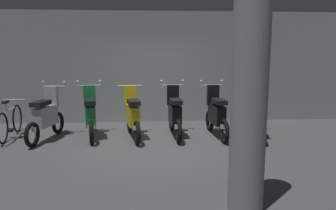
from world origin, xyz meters
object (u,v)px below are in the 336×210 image
object	(u,v)px
motorbike_slot_1	(90,115)
support_pillar	(250,87)
motorbike_slot_0	(46,116)
motorbike_slot_4	(216,114)
motorbike_slot_3	(175,114)
bicycle	(10,122)
motorbike_slot_2	(132,115)
motorbike_slot_5	(258,114)

from	to	relation	value
motorbike_slot_1	support_pillar	distance (m)	4.53
motorbike_slot_1	motorbike_slot_0	bearing A→B (deg)	-171.70
support_pillar	motorbike_slot_4	bearing A→B (deg)	83.44
motorbike_slot_3	motorbike_slot_4	size ratio (longest dim) A/B	1.00
motorbike_slot_1	bicycle	size ratio (longest dim) A/B	0.97
motorbike_slot_2	motorbike_slot_3	size ratio (longest dim) A/B	0.99
motorbike_slot_1	motorbike_slot_2	xyz separation A→B (m)	(0.97, -0.12, -0.00)
motorbike_slot_1	motorbike_slot_3	distance (m)	1.94
bicycle	motorbike_slot_2	bearing A→B (deg)	-4.23
motorbike_slot_0	motorbike_slot_1	bearing A→B (deg)	8.30
motorbike_slot_1	motorbike_slot_2	world-z (taller)	motorbike_slot_1
motorbike_slot_4	support_pillar	distance (m)	3.68
motorbike_slot_5	motorbike_slot_2	bearing A→B (deg)	178.92
motorbike_slot_2	support_pillar	size ratio (longest dim) A/B	0.55
motorbike_slot_3	bicycle	xyz separation A→B (m)	(-3.77, 0.14, -0.17)
motorbike_slot_3	support_pillar	world-z (taller)	support_pillar
motorbike_slot_0	bicycle	bearing A→B (deg)	165.65
motorbike_slot_4	motorbike_slot_5	bearing A→B (deg)	-3.05
motorbike_slot_1	motorbike_slot_2	distance (m)	0.97
motorbike_slot_1	motorbike_slot_5	world-z (taller)	motorbike_slot_1
motorbike_slot_3	motorbike_slot_4	xyz separation A→B (m)	(0.97, -0.07, 0.00)
motorbike_slot_0	motorbike_slot_4	distance (m)	3.86
motorbike_slot_3	bicycle	distance (m)	3.78
motorbike_slot_4	bicycle	bearing A→B (deg)	177.46
motorbike_slot_1	motorbike_slot_5	size ratio (longest dim) A/B	0.86
support_pillar	bicycle	bearing A→B (deg)	139.29
motorbike_slot_2	motorbike_slot_4	world-z (taller)	motorbike_slot_4
motorbike_slot_2	support_pillar	world-z (taller)	support_pillar
motorbike_slot_3	motorbike_slot_0	bearing A→B (deg)	-178.33
motorbike_slot_5	support_pillar	bearing A→B (deg)	-111.64
motorbike_slot_1	bicycle	world-z (taller)	motorbike_slot_1
motorbike_slot_0	support_pillar	world-z (taller)	support_pillar
motorbike_slot_5	bicycle	bearing A→B (deg)	177.37
motorbike_slot_3	motorbike_slot_1	bearing A→B (deg)	178.39
motorbike_slot_1	motorbike_slot_3	size ratio (longest dim) A/B	0.99
motorbike_slot_2	motorbike_slot_5	bearing A→B (deg)	-1.08
motorbike_slot_0	motorbike_slot_2	distance (m)	1.92
motorbike_slot_3	bicycle	size ratio (longest dim) A/B	0.97
support_pillar	motorbike_slot_1	bearing A→B (deg)	124.46
motorbike_slot_1	motorbike_slot_4	world-z (taller)	same
motorbike_slot_1	motorbike_slot_5	bearing A→B (deg)	-2.58
motorbike_slot_0	motorbike_slot_3	distance (m)	2.89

